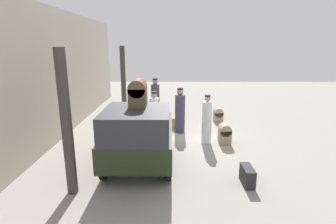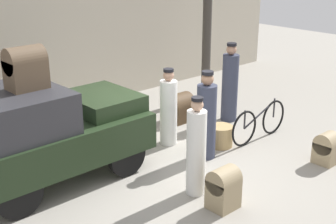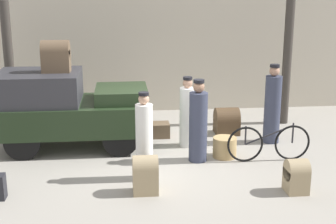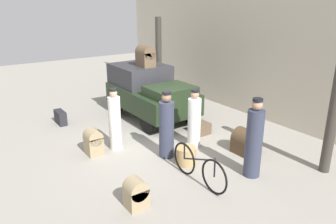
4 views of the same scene
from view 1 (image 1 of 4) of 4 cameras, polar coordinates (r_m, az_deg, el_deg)
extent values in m
plane|color=gray|center=(9.42, 1.21, -5.91)|extent=(30.00, 30.00, 0.00)
cube|color=beige|center=(9.73, -23.68, 7.18)|extent=(16.00, 0.15, 4.50)
cylinder|color=#38332D|center=(6.01, -21.23, -2.58)|extent=(0.23, 0.23, 3.23)
cylinder|color=#38332D|center=(12.68, -9.69, 6.71)|extent=(0.23, 0.23, 3.23)
cylinder|color=black|center=(8.67, -10.52, -5.34)|extent=(0.76, 0.12, 0.76)
cylinder|color=black|center=(8.51, 0.23, -5.46)|extent=(0.76, 0.12, 0.76)
cylinder|color=black|center=(6.83, -13.74, -11.11)|extent=(0.76, 0.12, 0.76)
cylinder|color=black|center=(6.63, 0.16, -11.47)|extent=(0.76, 0.12, 0.76)
cube|color=black|center=(7.48, -6.00, -5.58)|extent=(3.30, 1.77, 0.65)
cube|color=#2D2D33|center=(6.58, -6.86, -2.34)|extent=(1.81, 1.63, 0.68)
cube|color=black|center=(8.36, -5.29, -0.01)|extent=(1.15, 1.38, 0.29)
torus|color=black|center=(11.95, 3.08, 0.38)|extent=(0.76, 0.04, 0.76)
torus|color=black|center=(10.98, 3.32, -0.89)|extent=(0.76, 0.04, 0.76)
cylinder|color=#232328|center=(11.42, 3.21, 0.69)|extent=(1.02, 0.04, 0.41)
cylinder|color=#232328|center=(10.93, 3.33, 0.11)|extent=(0.04, 0.04, 0.39)
cylinder|color=#232328|center=(11.90, 3.10, 1.39)|extent=(0.04, 0.04, 0.43)
cylinder|color=tan|center=(10.67, 1.68, -2.23)|extent=(0.50, 0.50, 0.44)
cylinder|color=#33384C|center=(9.95, 2.62, -0.41)|extent=(0.38, 0.38, 1.46)
sphere|color=#936B51|center=(9.77, 2.68, 4.39)|extent=(0.23, 0.23, 0.23)
cylinder|color=black|center=(9.75, 2.69, 5.09)|extent=(0.22, 0.22, 0.06)
cylinder|color=#33384C|center=(11.81, -2.77, 2.25)|extent=(0.38, 0.38, 1.57)
sphere|color=tan|center=(11.65, -2.82, 6.59)|extent=(0.23, 0.23, 0.23)
cylinder|color=black|center=(11.64, -2.83, 7.17)|extent=(0.22, 0.22, 0.06)
cylinder|color=white|center=(9.89, -2.99, -0.81)|extent=(0.35, 0.35, 1.35)
sphere|color=tan|center=(9.72, -3.05, 3.67)|extent=(0.22, 0.22, 0.22)
cylinder|color=black|center=(9.70, -3.06, 4.32)|extent=(0.21, 0.21, 0.06)
cylinder|color=white|center=(8.92, 8.41, -2.34)|extent=(0.32, 0.32, 1.45)
sphere|color=tan|center=(8.72, 8.61, 2.86)|extent=(0.20, 0.20, 0.20)
cylinder|color=black|center=(8.70, 8.63, 3.52)|extent=(0.19, 0.19, 0.05)
cube|color=brown|center=(9.55, -7.63, -4.66)|extent=(0.52, 0.44, 0.34)
cube|color=#4C3823|center=(11.17, -6.92, -1.72)|extent=(0.58, 0.56, 0.38)
cylinder|color=#4C3823|center=(11.12, -6.95, -0.78)|extent=(0.58, 0.56, 0.56)
cube|color=#9E8966|center=(11.69, 10.85, -1.04)|extent=(0.37, 0.40, 0.42)
cylinder|color=#9E8966|center=(11.64, 10.89, -0.06)|extent=(0.37, 0.40, 0.40)
cube|color=#232328|center=(6.76, 16.89, -13.12)|extent=(0.61, 0.24, 0.44)
cube|color=#9E8966|center=(9.15, 12.21, -5.23)|extent=(0.44, 0.39, 0.49)
cylinder|color=#9E8966|center=(9.07, 12.29, -3.77)|extent=(0.44, 0.39, 0.39)
cube|color=brown|center=(6.83, -6.57, 3.29)|extent=(0.60, 0.44, 0.48)
cylinder|color=brown|center=(6.79, -6.63, 5.26)|extent=(0.60, 0.44, 0.44)
camera|label=2|loc=(6.97, 62.74, 12.10)|focal=50.00mm
camera|label=3|loc=(12.45, 51.29, 10.15)|focal=50.00mm
camera|label=4|loc=(16.58, 17.66, 15.64)|focal=35.00mm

